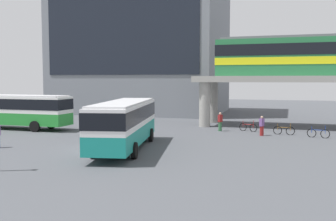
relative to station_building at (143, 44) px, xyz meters
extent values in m
plane|color=#47494F|center=(8.29, -20.04, -9.79)|extent=(120.00, 120.00, 0.00)
cube|color=slate|center=(0.00, 0.03, 0.00)|extent=(22.59, 15.69, 19.57)
cube|color=black|center=(0.00, -7.87, 0.98)|extent=(20.33, 0.10, 10.96)
cube|color=#9E9B93|center=(24.18, -13.09, -5.07)|extent=(26.04, 5.77, 0.60)
cylinder|color=#9E9B93|center=(12.36, -15.17, -7.58)|extent=(1.10, 1.10, 4.42)
cylinder|color=#9E9B93|center=(12.36, -11.00, -7.58)|extent=(1.10, 1.10, 4.42)
cube|color=#26723F|center=(23.46, -13.09, -2.97)|extent=(20.47, 2.90, 3.60)
cube|color=yellow|center=(23.46, -13.09, -3.33)|extent=(20.53, 2.96, 0.70)
cube|color=black|center=(23.46, -13.09, -2.25)|extent=(20.53, 2.96, 1.10)
cube|color=slate|center=(23.46, -13.09, -1.05)|extent=(19.66, 2.61, 0.24)
cube|color=teal|center=(9.93, -29.43, -8.74)|extent=(4.61, 11.28, 1.10)
cube|color=white|center=(9.93, -29.43, -7.44)|extent=(4.61, 11.28, 1.50)
cube|color=black|center=(9.93, -29.43, -7.36)|extent=(4.66, 11.32, 0.96)
cube|color=silver|center=(9.93, -29.43, -6.63)|extent=(4.38, 10.71, 0.12)
cylinder|color=black|center=(8.02, -26.22, -9.29)|extent=(0.47, 1.04, 1.00)
cylinder|color=black|center=(10.47, -25.73, -9.29)|extent=(0.47, 1.04, 1.00)
cylinder|color=black|center=(9.31, -32.69, -9.29)|extent=(0.47, 1.04, 1.00)
cylinder|color=black|center=(11.76, -32.20, -9.29)|extent=(0.47, 1.04, 1.00)
cube|color=#268C33|center=(-4.37, -22.35, -8.74)|extent=(11.02, 2.59, 1.10)
cube|color=white|center=(-4.37, -22.35, -7.44)|extent=(11.02, 2.59, 1.50)
cube|color=black|center=(-4.37, -22.35, -7.36)|extent=(11.06, 2.63, 0.96)
cube|color=silver|center=(-4.37, -22.35, -6.63)|extent=(10.47, 2.46, 0.12)
cylinder|color=black|center=(-1.30, -23.62, -9.29)|extent=(1.00, 0.29, 1.00)
cylinder|color=black|center=(-1.28, -21.12, -9.29)|extent=(1.00, 0.29, 1.00)
torus|color=black|center=(17.35, -17.65, -9.45)|extent=(0.71, 0.34, 0.74)
torus|color=black|center=(16.38, -17.25, -9.45)|extent=(0.71, 0.34, 0.74)
cylinder|color=#B21E1E|center=(16.86, -17.45, -9.17)|extent=(0.99, 0.45, 0.05)
cylinder|color=#B21E1E|center=(16.38, -17.25, -9.15)|extent=(0.04, 0.04, 0.55)
cylinder|color=#B21E1E|center=(17.35, -17.65, -9.10)|extent=(0.04, 0.04, 0.65)
torus|color=black|center=(23.20, -19.96, -9.45)|extent=(0.73, 0.25, 0.74)
torus|color=black|center=(22.18, -19.68, -9.45)|extent=(0.73, 0.25, 0.74)
cylinder|color=#1E3FA5|center=(22.69, -19.82, -9.17)|extent=(1.03, 0.33, 0.05)
cylinder|color=#1E3FA5|center=(22.18, -19.68, -9.15)|extent=(0.04, 0.04, 0.55)
cylinder|color=#1E3FA5|center=(23.20, -19.96, -9.10)|extent=(0.04, 0.04, 0.65)
torus|color=black|center=(20.53, -18.84, -9.45)|extent=(0.74, 0.12, 0.74)
torus|color=black|center=(19.48, -18.75, -9.45)|extent=(0.74, 0.12, 0.74)
cylinder|color=#996626|center=(20.01, -18.80, -9.17)|extent=(1.05, 0.14, 0.05)
cylinder|color=#996626|center=(19.48, -18.75, -9.15)|extent=(0.04, 0.04, 0.55)
cylinder|color=#996626|center=(20.53, -18.84, -9.10)|extent=(0.04, 0.04, 0.65)
cylinder|color=maroon|center=(18.24, -20.01, -9.39)|extent=(0.32, 0.32, 0.80)
cube|color=#724C8C|center=(18.24, -20.01, -8.67)|extent=(0.42, 0.48, 0.63)
sphere|color=tan|center=(18.24, -20.01, -8.24)|extent=(0.22, 0.22, 0.22)
cylinder|color=#33663F|center=(14.41, -18.09, -9.37)|extent=(0.32, 0.32, 0.83)
cube|color=maroon|center=(14.41, -18.09, -8.63)|extent=(0.41, 0.47, 0.66)
sphere|color=tan|center=(14.41, -18.09, -8.19)|extent=(0.22, 0.22, 0.22)
camera|label=1|loc=(20.54, -53.72, -5.10)|focal=42.46mm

